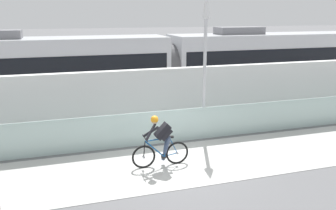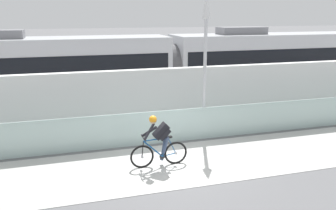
# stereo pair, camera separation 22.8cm
# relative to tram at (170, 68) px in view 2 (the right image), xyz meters

# --- Properties ---
(ground_plane) EXTENTS (200.00, 200.00, 0.00)m
(ground_plane) POSITION_rel_tram_xyz_m (-1.94, -6.85, -1.89)
(ground_plane) COLOR slate
(bike_path_deck) EXTENTS (32.00, 3.20, 0.01)m
(bike_path_deck) POSITION_rel_tram_xyz_m (-1.94, -6.85, -1.89)
(bike_path_deck) COLOR beige
(bike_path_deck) RESTS_ON ground
(glass_parapet) EXTENTS (32.00, 0.05, 1.19)m
(glass_parapet) POSITION_rel_tram_xyz_m (-1.94, -5.00, -1.30)
(glass_parapet) COLOR #ADC6C1
(glass_parapet) RESTS_ON ground
(concrete_barrier_wall) EXTENTS (32.00, 0.36, 2.39)m
(concrete_barrier_wall) POSITION_rel_tram_xyz_m (-1.94, -3.20, -0.70)
(concrete_barrier_wall) COLOR white
(concrete_barrier_wall) RESTS_ON ground
(tram_rail_near) EXTENTS (32.00, 0.08, 0.01)m
(tram_rail_near) POSITION_rel_tram_xyz_m (-1.94, -0.72, -1.89)
(tram_rail_near) COLOR #595654
(tram_rail_near) RESTS_ON ground
(tram_rail_far) EXTENTS (32.00, 0.08, 0.01)m
(tram_rail_far) POSITION_rel_tram_xyz_m (-1.94, 0.72, -1.89)
(tram_rail_far) COLOR #595654
(tram_rail_far) RESTS_ON ground
(tram) EXTENTS (22.56, 2.54, 3.81)m
(tram) POSITION_rel_tram_xyz_m (0.00, 0.00, 0.00)
(tram) COLOR silver
(tram) RESTS_ON ground
(cyclist_on_bike) EXTENTS (1.77, 0.58, 1.61)m
(cyclist_on_bike) POSITION_rel_tram_xyz_m (-2.36, -6.85, -1.11)
(cyclist_on_bike) COLOR black
(cyclist_on_bike) RESTS_ON ground
(lamp_post_antenna) EXTENTS (0.28, 0.28, 5.20)m
(lamp_post_antenna) POSITION_rel_tram_xyz_m (-0.08, -4.70, 1.40)
(lamp_post_antenna) COLOR gray
(lamp_post_antenna) RESTS_ON ground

